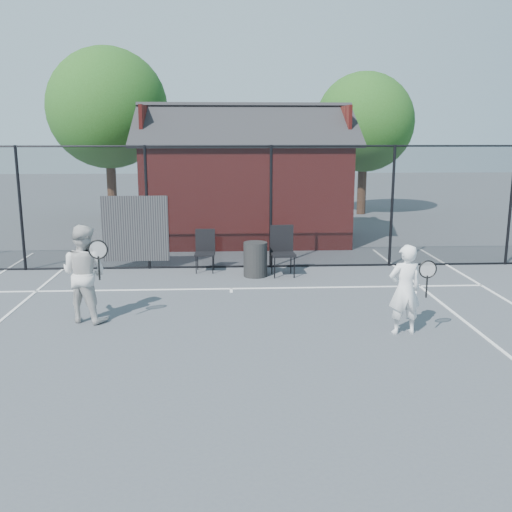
{
  "coord_description": "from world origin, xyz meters",
  "views": [
    {
      "loc": [
        -0.08,
        -8.8,
        3.25
      ],
      "look_at": [
        0.44,
        1.21,
        1.1
      ],
      "focal_mm": 40.0,
      "sensor_mm": 36.0,
      "label": 1
    }
  ],
  "objects_px": {
    "chair_left": "(205,252)",
    "chair_right": "(283,252)",
    "player_back": "(84,273)",
    "waste_bin": "(255,259)",
    "player_front": "(405,289)",
    "clubhouse": "(245,188)"
  },
  "relations": [
    {
      "from": "chair_left",
      "to": "chair_right",
      "type": "relative_size",
      "value": 0.87
    },
    {
      "from": "player_back",
      "to": "waste_bin",
      "type": "relative_size",
      "value": 2.14
    },
    {
      "from": "player_front",
      "to": "waste_bin",
      "type": "xyz_separation_m",
      "value": [
        -2.25,
        4.03,
        -0.35
      ]
    },
    {
      "from": "player_back",
      "to": "player_front",
      "type": "bearing_deg",
      "value": -9.97
    },
    {
      "from": "clubhouse",
      "to": "player_front",
      "type": "relative_size",
      "value": 4.32
    },
    {
      "from": "chair_right",
      "to": "clubhouse",
      "type": "bearing_deg",
      "value": 95.08
    },
    {
      "from": "player_back",
      "to": "chair_left",
      "type": "distance_m",
      "value": 4.11
    },
    {
      "from": "clubhouse",
      "to": "chair_right",
      "type": "distance_m",
      "value": 5.06
    },
    {
      "from": "chair_left",
      "to": "waste_bin",
      "type": "distance_m",
      "value": 1.29
    },
    {
      "from": "chair_left",
      "to": "chair_right",
      "type": "distance_m",
      "value": 1.9
    },
    {
      "from": "chair_right",
      "to": "waste_bin",
      "type": "xyz_separation_m",
      "value": [
        -0.64,
        0.0,
        -0.17
      ]
    },
    {
      "from": "chair_left",
      "to": "chair_right",
      "type": "xyz_separation_m",
      "value": [
        1.83,
        -0.5,
        0.08
      ]
    },
    {
      "from": "player_front",
      "to": "player_back",
      "type": "height_order",
      "value": "player_back"
    },
    {
      "from": "clubhouse",
      "to": "chair_right",
      "type": "relative_size",
      "value": 5.71
    },
    {
      "from": "clubhouse",
      "to": "waste_bin",
      "type": "bearing_deg",
      "value": -89.12
    },
    {
      "from": "chair_left",
      "to": "clubhouse",
      "type": "bearing_deg",
      "value": 78.2
    },
    {
      "from": "clubhouse",
      "to": "chair_left",
      "type": "distance_m",
      "value": 4.67
    },
    {
      "from": "chair_right",
      "to": "waste_bin",
      "type": "relative_size",
      "value": 1.42
    },
    {
      "from": "player_back",
      "to": "chair_left",
      "type": "height_order",
      "value": "player_back"
    },
    {
      "from": "clubhouse",
      "to": "waste_bin",
      "type": "xyz_separation_m",
      "value": [
        0.08,
        -4.9,
        -1.2
      ]
    },
    {
      "from": "player_front",
      "to": "waste_bin",
      "type": "bearing_deg",
      "value": 119.18
    },
    {
      "from": "clubhouse",
      "to": "chair_left",
      "type": "height_order",
      "value": "clubhouse"
    }
  ]
}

